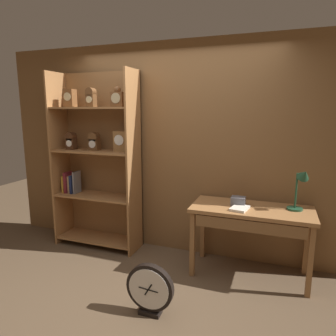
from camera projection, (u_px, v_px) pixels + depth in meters
ground_plane at (129, 307)px, 2.84m from camera, size 10.00×10.00×0.00m
back_wood_panel at (176, 150)px, 3.82m from camera, size 4.80×0.05×2.60m
bookshelf at (96, 160)px, 3.99m from camera, size 1.12×0.40×2.27m
workbench at (251, 217)px, 3.27m from camera, size 1.27×0.58×0.77m
desk_lamp at (301, 184)px, 3.11m from camera, size 0.22×0.22×0.47m
toolbox_small at (238, 201)px, 3.34m from camera, size 0.15×0.12×0.10m
open_repair_manual at (240, 208)px, 3.21m from camera, size 0.20×0.25×0.02m
round_clock_large at (150, 289)px, 2.70m from camera, size 0.44×0.11×0.48m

